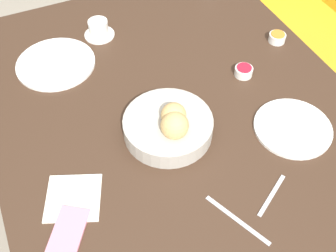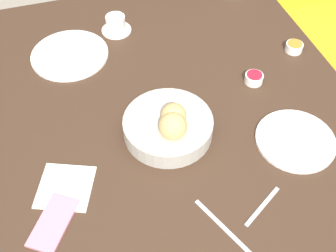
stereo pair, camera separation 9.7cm
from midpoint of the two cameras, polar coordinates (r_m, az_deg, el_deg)
ground_plane at (r=1.88m, az=3.57°, el=-15.98°), size 10.00×10.00×0.00m
dining_table at (r=1.28m, az=5.03°, el=-3.35°), size 1.59×1.10×0.76m
bread_basket at (r=1.19m, az=2.47°, el=-0.06°), size 0.26×0.26×0.12m
plate_near_left at (r=1.48m, az=-11.32°, el=9.37°), size 0.26×0.26×0.01m
plate_far_center at (r=1.26m, az=19.02°, el=-1.94°), size 0.23×0.23×0.01m
coffee_cup at (r=1.55m, az=-5.25°, el=13.46°), size 0.11×0.11×0.06m
jam_bowl_berry at (r=1.39m, az=13.55°, el=6.24°), size 0.06×0.06×0.03m
jam_bowl_honey at (r=1.54m, az=18.49°, el=10.04°), size 0.06×0.06×0.03m
knife_silver at (r=1.07m, az=10.15°, el=-13.48°), size 0.18×0.09×0.00m
spoon_coffee at (r=1.12m, az=15.16°, el=-10.59°), size 0.08×0.13×0.00m
napkin at (r=1.13m, az=-11.33°, el=-8.24°), size 0.18×0.18×0.00m
cell_phone at (r=1.08m, az=-12.76°, el=-12.81°), size 0.17×0.15×0.01m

